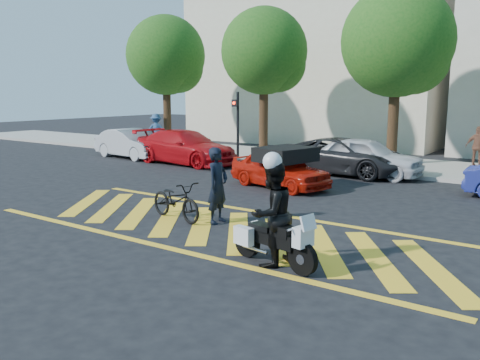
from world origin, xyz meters
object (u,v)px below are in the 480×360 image
Objects in this scene: parked_left at (185,147)px; parked_mid_right at (364,157)px; officer_bike at (218,185)px; parked_far_left at (131,144)px; bicycle at (176,200)px; red_convertible at (280,169)px; parked_mid_left at (345,156)px; police_motorcycle at (272,240)px; officer_moto at (272,214)px.

parked_left is 7.99m from parked_mid_right.
parked_left is (-7.59, 7.44, -0.19)m from officer_bike.
parked_far_left is 0.82× the size of parked_left.
parked_far_left is (-10.06, 7.81, 0.20)m from bicycle.
parked_left is (-6.53, 7.81, 0.25)m from bicycle.
parked_mid_left reaches higher than red_convertible.
parked_mid_right is at bearing 3.84° from bicycle.
police_motorcycle is (3.81, -1.52, -0.01)m from bicycle.
officer_moto is 0.38× the size of parked_left.
officer_bike reaches higher than parked_left.
parked_left is (-10.32, 9.33, -0.23)m from officer_moto.
parked_far_left is at bearing 100.35° from parked_mid_left.
parked_left is (-6.43, 2.51, 0.12)m from red_convertible.
bicycle is 0.45× the size of parked_far_left.
police_motorcycle is at bearing -168.42° from parked_mid_right.
parked_mid_right reaches higher than parked_far_left.
officer_moto is 16.71m from parked_far_left.
red_convertible reaches higher than police_motorcycle.
parked_mid_right is at bearing -87.18° from parked_mid_left.
parked_mid_right is at bearing -76.82° from parked_left.
parked_far_left is (-11.12, 7.44, -0.24)m from officer_bike.
officer_bike is at bearing -153.47° from red_convertible.
parked_mid_right is (-2.45, 10.73, -0.23)m from officer_moto.
officer_bike is 10.63m from parked_left.
parked_mid_right is (1.34, 9.21, 0.26)m from bicycle.
officer_moto is at bearing -168.49° from parked_mid_right.
officer_bike is at bearing 176.83° from parked_mid_right.
officer_bike is 8.86m from parked_mid_left.
officer_moto is at bearing -117.13° from parked_far_left.
parked_left reaches higher than bicycle.
officer_bike reaches higher than police_motorcycle.
parked_left is at bearing 149.85° from police_motorcycle.
parked_mid_left is at bearing 8.82° from bicycle.
red_convertible is 10.27m from parked_far_left.
police_motorcycle is 0.45× the size of parked_mid_right.
officer_moto is (3.79, -1.53, 0.49)m from bicycle.
parked_far_left is (-13.87, 9.33, 0.22)m from police_motorcycle.
bicycle is 4.12m from officer_moto.
parked_left is at bearing -120.21° from officer_moto.
officer_bike is 0.37× the size of parked_mid_left.
officer_moto reaches higher than police_motorcycle.
officer_moto is at bearing -129.02° from parked_left.
officer_bike is 3.36m from police_motorcycle.
police_motorcycle is at bearing -128.96° from parked_left.
bicycle is at bearing 179.52° from parked_mid_left.
bicycle is 9.23m from parked_mid_left.
bicycle is at bearing -100.00° from officer_moto.
police_motorcycle is 16.71m from parked_far_left.
parked_far_left is 11.49m from parked_mid_right.
parked_far_left is at bearing 95.63° from parked_mid_right.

